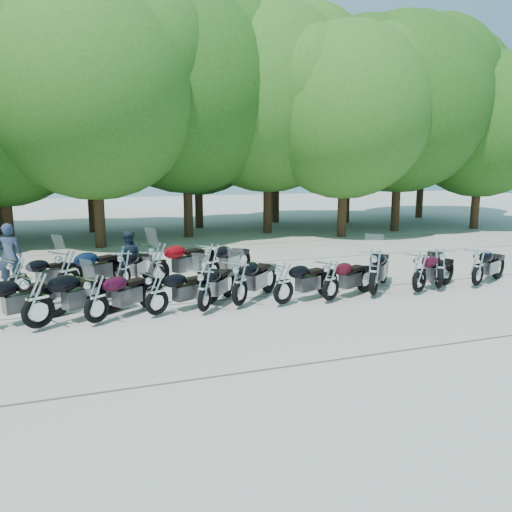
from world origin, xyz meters
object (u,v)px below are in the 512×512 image
object	(u,v)px
motorcycle_5	(240,282)
motorcycle_6	(284,282)
motorcycle_1	(37,299)
motorcycle_15	(158,263)
motorcycle_3	(157,292)
motorcycle_4	(204,288)
rider_0	(9,257)
motorcycle_2	(96,297)
motorcycle_8	(374,271)
motorcycle_7	(331,279)
rider_1	(128,258)
motorcycle_14	(124,269)
motorcycle_13	(67,271)
motorcycle_16	(212,262)
motorcycle_12	(18,276)
motorcycle_10	(440,267)
motorcycle_9	(420,271)
motorcycle_11	(478,266)

from	to	relation	value
motorcycle_5	motorcycle_6	world-z (taller)	motorcycle_5
motorcycle_1	motorcycle_15	distance (m)	4.13
motorcycle_3	motorcycle_4	size ratio (longest dim) A/B	0.96
motorcycle_4	rider_0	xyz separation A→B (m)	(-4.55, 4.02, 0.31)
motorcycle_1	motorcycle_2	size ratio (longest dim) A/B	1.12
motorcycle_8	motorcycle_15	distance (m)	5.89
motorcycle_3	motorcycle_7	xyz separation A→B (m)	(4.28, -0.19, 0.02)
motorcycle_4	rider_1	xyz separation A→B (m)	(-1.41, 3.50, 0.17)
motorcycle_5	motorcycle_8	bearing A→B (deg)	-138.28
motorcycle_7	motorcycle_14	size ratio (longest dim) A/B	0.95
motorcycle_4	rider_1	world-z (taller)	rider_1
motorcycle_8	motorcycle_15	world-z (taller)	motorcycle_15
motorcycle_4	motorcycle_5	size ratio (longest dim) A/B	0.93
motorcycle_13	motorcycle_16	distance (m)	3.86
motorcycle_3	motorcycle_15	bearing A→B (deg)	-34.45
motorcycle_4	rider_0	bearing A→B (deg)	-5.36
motorcycle_5	motorcycle_2	bearing A→B (deg)	49.01
motorcycle_2	motorcycle_12	distance (m)	3.40
motorcycle_2	motorcycle_14	world-z (taller)	motorcycle_14
motorcycle_16	motorcycle_2	bearing A→B (deg)	87.30
motorcycle_3	motorcycle_12	world-z (taller)	motorcycle_12
motorcycle_5	motorcycle_8	size ratio (longest dim) A/B	0.93
motorcycle_3	motorcycle_12	distance (m)	4.14
motorcycle_1	motorcycle_5	world-z (taller)	motorcycle_1
motorcycle_2	motorcycle_14	size ratio (longest dim) A/B	0.97
motorcycle_10	motorcycle_15	bearing A→B (deg)	9.66
motorcycle_15	motorcycle_13	bearing A→B (deg)	64.76
motorcycle_3	motorcycle_16	world-z (taller)	motorcycle_16
motorcycle_6	motorcycle_9	world-z (taller)	motorcycle_9
motorcycle_6	motorcycle_16	distance (m)	2.87
motorcycle_7	motorcycle_12	bearing A→B (deg)	42.59
motorcycle_16	rider_0	world-z (taller)	rider_0
motorcycle_15	rider_1	world-z (taller)	rider_1
motorcycle_7	motorcycle_15	xyz separation A→B (m)	(-3.84, 2.96, 0.11)
motorcycle_2	motorcycle_15	xyz separation A→B (m)	(1.74, 2.94, 0.10)
motorcycle_7	motorcycle_10	distance (m)	3.41
motorcycle_16	motorcycle_8	bearing A→B (deg)	-168.21
motorcycle_5	motorcycle_1	bearing A→B (deg)	48.03
motorcycle_15	motorcycle_5	bearing A→B (deg)	178.88
motorcycle_3	motorcycle_10	distance (m)	7.68
motorcycle_5	motorcycle_16	world-z (taller)	motorcycle_16
motorcycle_4	rider_1	distance (m)	3.77
motorcycle_3	motorcycle_8	size ratio (longest dim) A/B	0.83
motorcycle_1	motorcycle_3	bearing A→B (deg)	-116.74
motorcycle_3	rider_1	world-z (taller)	rider_1
motorcycle_2	rider_0	world-z (taller)	rider_0
motorcycle_8	motorcycle_9	size ratio (longest dim) A/B	1.13
motorcycle_8	motorcycle_11	size ratio (longest dim) A/B	1.14
motorcycle_12	motorcycle_16	xyz separation A→B (m)	(5.05, -0.17, 0.07)
motorcycle_14	motorcycle_6	bearing A→B (deg)	170.21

